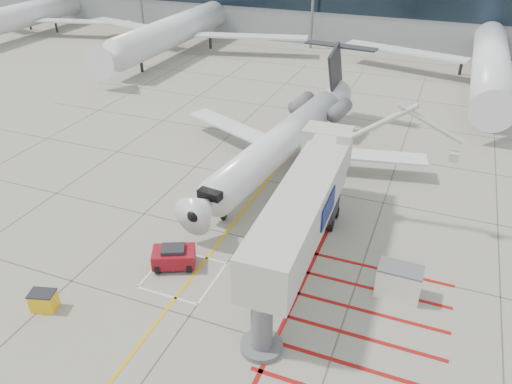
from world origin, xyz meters
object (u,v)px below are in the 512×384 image
at_px(pushback_tug, 174,256).
at_px(spill_bin, 44,301).
at_px(jet_bridge, 299,220).
at_px(regional_jet, 269,135).

distance_m(pushback_tug, spill_bin, 7.71).
bearing_deg(jet_bridge, regional_jet, 117.06).
bearing_deg(jet_bridge, pushback_tug, -164.12).
relative_size(jet_bridge, pushback_tug, 7.30).
distance_m(jet_bridge, pushback_tug, 8.20).
relative_size(pushback_tug, spill_bin, 1.92).
height_order(pushback_tug, spill_bin, pushback_tug).
relative_size(regional_jet, pushback_tug, 11.45).
xyz_separation_m(jet_bridge, spill_bin, (-12.12, -8.29, -3.20)).
xyz_separation_m(regional_jet, pushback_tug, (-1.51, -12.81, -3.14)).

